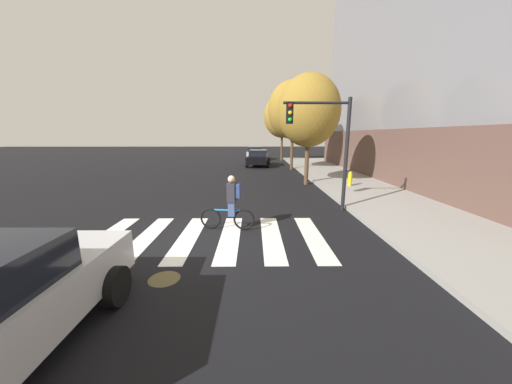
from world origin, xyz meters
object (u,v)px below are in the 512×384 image
(fire_hydrant, at_px, (350,179))
(street_tree_far, at_px, (282,116))
(manhole_cover, at_px, (164,279))
(street_tree_near, at_px, (309,111))
(sedan_far, at_px, (255,153))
(traffic_light_near, at_px, (325,135))
(cyclist, at_px, (231,203))
(sedan_mid, at_px, (258,158))
(street_tree_mid, at_px, (293,110))

(fire_hydrant, distance_m, street_tree_far, 16.62)
(manhole_cover, distance_m, street_tree_far, 26.11)
(fire_hydrant, bearing_deg, street_tree_near, 151.33)
(sedan_far, relative_size, traffic_light_near, 1.07)
(sedan_far, distance_m, street_tree_near, 16.51)
(manhole_cover, height_order, cyclist, cyclist)
(fire_hydrant, bearing_deg, sedan_mid, 114.12)
(sedan_mid, distance_m, street_tree_mid, 5.65)
(sedan_mid, height_order, sedan_far, sedan_far)
(cyclist, bearing_deg, sedan_far, 87.71)
(sedan_mid, height_order, cyclist, cyclist)
(fire_hydrant, relative_size, street_tree_mid, 0.11)
(manhole_cover, height_order, fire_hydrant, fire_hydrant)
(sedan_mid, relative_size, traffic_light_near, 1.07)
(street_tree_mid, bearing_deg, street_tree_far, 89.98)
(street_tree_near, relative_size, street_tree_far, 0.86)
(fire_hydrant, xyz_separation_m, street_tree_near, (-2.17, 1.19, 3.66))
(manhole_cover, distance_m, sedan_mid, 20.13)
(cyclist, xyz_separation_m, street_tree_far, (3.91, 22.26, 4.04))
(sedan_far, bearing_deg, sedan_mid, -87.90)
(sedan_mid, bearing_deg, fire_hydrant, -65.88)
(sedan_mid, height_order, street_tree_far, street_tree_far)
(sedan_far, xyz_separation_m, traffic_light_near, (2.40, -21.35, 2.07))
(cyclist, distance_m, traffic_light_near, 4.42)
(manhole_cover, distance_m, street_tree_mid, 18.53)
(traffic_light_near, xyz_separation_m, street_tree_far, (0.57, 20.17, 2.03))
(street_tree_near, bearing_deg, street_tree_mid, 89.19)
(traffic_light_near, bearing_deg, sedan_far, 96.41)
(street_tree_mid, height_order, street_tree_far, street_tree_far)
(fire_hydrant, bearing_deg, cyclist, -133.27)
(traffic_light_near, bearing_deg, manhole_cover, -131.98)
(street_tree_far, bearing_deg, traffic_light_near, -91.62)
(cyclist, height_order, fire_hydrant, cyclist)
(street_tree_mid, bearing_deg, fire_hydrant, -75.34)
(manhole_cover, height_order, street_tree_mid, street_tree_mid)
(sedan_far, bearing_deg, fire_hydrant, -73.56)
(fire_hydrant, bearing_deg, street_tree_mid, 104.66)
(street_tree_near, bearing_deg, cyclist, -116.83)
(fire_hydrant, bearing_deg, traffic_light_near, -121.76)
(manhole_cover, xyz_separation_m, traffic_light_near, (4.47, 4.97, 2.86))
(street_tree_near, height_order, street_tree_mid, street_tree_mid)
(cyclist, bearing_deg, street_tree_far, 80.04)
(traffic_light_near, relative_size, street_tree_near, 0.68)
(manhole_cover, distance_m, sedan_far, 26.42)
(traffic_light_near, height_order, street_tree_near, street_tree_near)
(manhole_cover, bearing_deg, street_tree_near, 64.61)
(sedan_mid, xyz_separation_m, street_tree_far, (2.74, 5.16, 4.11))
(cyclist, bearing_deg, street_tree_near, 63.17)
(sedan_mid, distance_m, street_tree_near, 10.48)
(traffic_light_near, height_order, street_tree_mid, street_tree_mid)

